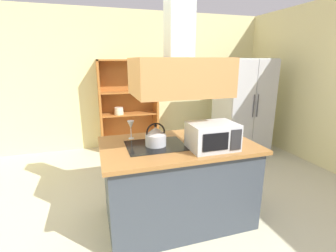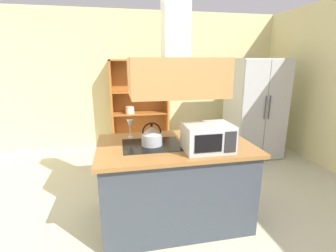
% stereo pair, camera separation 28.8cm
% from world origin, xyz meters
% --- Properties ---
extents(ground_plane, '(7.80, 7.80, 0.00)m').
position_xyz_m(ground_plane, '(0.00, 0.00, 0.00)').
color(ground_plane, beige).
extents(wall_back, '(6.00, 0.12, 2.70)m').
position_xyz_m(wall_back, '(0.00, 3.00, 1.35)').
color(wall_back, beige).
rests_on(wall_back, ground).
extents(kitchen_island, '(1.61, 0.99, 0.90)m').
position_xyz_m(kitchen_island, '(0.16, 0.21, 0.45)').
color(kitchen_island, '#373E49').
rests_on(kitchen_island, ground).
extents(range_hood, '(0.90, 0.70, 1.29)m').
position_xyz_m(range_hood, '(0.16, 0.21, 1.72)').
color(range_hood, '#B87D45').
extents(refrigerator, '(0.90, 0.78, 1.79)m').
position_xyz_m(refrigerator, '(2.05, 1.86, 0.89)').
color(refrigerator, '#B6BEBA').
rests_on(refrigerator, ground).
extents(dish_cabinet, '(1.14, 0.40, 1.77)m').
position_xyz_m(dish_cabinet, '(0.01, 2.78, 0.78)').
color(dish_cabinet, '#A86028').
rests_on(dish_cabinet, ground).
extents(kettle, '(0.21, 0.21, 0.24)m').
position_xyz_m(kettle, '(-0.08, 0.21, 1.00)').
color(kettle, '#AFB6C0').
rests_on(kettle, kitchen_island).
extents(cutting_board, '(0.34, 0.25, 0.02)m').
position_xyz_m(cutting_board, '(0.66, 0.34, 0.91)').
color(cutting_board, '#AA7C60').
rests_on(cutting_board, kitchen_island).
extents(microwave, '(0.46, 0.35, 0.26)m').
position_xyz_m(microwave, '(0.43, -0.04, 1.03)').
color(microwave, '#B7BABF').
rests_on(microwave, kitchen_island).
extents(wine_glass_on_counter, '(0.08, 0.08, 0.21)m').
position_xyz_m(wine_glass_on_counter, '(-0.29, 0.52, 1.05)').
color(wine_glass_on_counter, silver).
rests_on(wine_glass_on_counter, kitchen_island).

